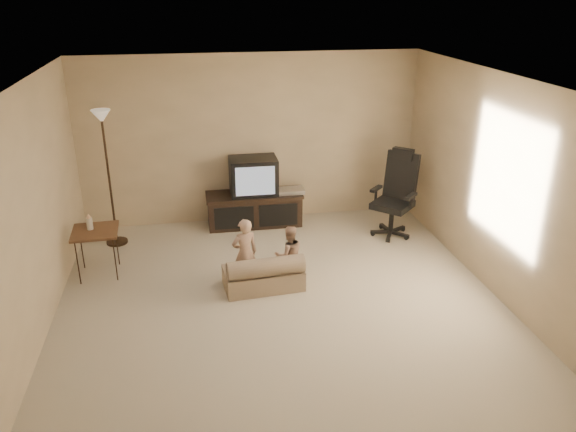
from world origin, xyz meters
name	(u,v)px	position (x,y,z in m)	size (l,w,h in m)	color
floor	(283,310)	(0.00, 0.00, 0.00)	(5.50, 5.50, 0.00)	#B5A790
room_shell	(283,182)	(0.00, 0.00, 1.52)	(5.50, 5.50, 5.50)	silver
tv_stand	(254,197)	(0.00, 2.49, 0.43)	(1.46, 0.55, 1.04)	black
office_chair	(395,205)	(1.93, 1.78, 0.45)	(0.81, 0.81, 1.25)	black
side_table	(95,232)	(-2.12, 1.26, 0.58)	(0.56, 0.56, 0.81)	brown
floor_lamp	(105,148)	(-2.00, 2.17, 1.38)	(0.29, 0.29, 1.89)	#2E2014
child_sofa	(264,275)	(-0.14, 0.53, 0.18)	(0.96, 0.60, 0.45)	#9D856A
toddler_left	(245,253)	(-0.35, 0.63, 0.44)	(0.32, 0.23, 0.87)	tan
toddler_right	(289,255)	(0.18, 0.63, 0.37)	(0.36, 0.20, 0.74)	tan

